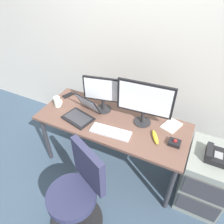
# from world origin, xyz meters

# --- Properties ---
(ground_plane) EXTENTS (8.00, 8.00, 0.00)m
(ground_plane) POSITION_xyz_m (0.00, 0.00, 0.00)
(ground_plane) COLOR #3A4E62
(back_wall) EXTENTS (6.00, 0.10, 2.80)m
(back_wall) POSITION_xyz_m (0.00, 0.68, 1.40)
(back_wall) COLOR beige
(back_wall) RESTS_ON ground
(desk) EXTENTS (1.63, 0.66, 0.71)m
(desk) POSITION_xyz_m (0.00, 0.00, 0.64)
(desk) COLOR brown
(desk) RESTS_ON ground
(file_cabinet) EXTENTS (0.42, 0.53, 0.68)m
(file_cabinet) POSITION_xyz_m (1.04, -0.01, 0.34)
(file_cabinet) COLOR gray
(file_cabinet) RESTS_ON ground
(desk_phone) EXTENTS (0.17, 0.20, 0.09)m
(desk_phone) POSITION_xyz_m (1.03, -0.02, 0.72)
(desk_phone) COLOR black
(desk_phone) RESTS_ON file_cabinet
(office_chair) EXTENTS (0.54, 0.55, 0.94)m
(office_chair) POSITION_xyz_m (0.03, -0.76, 0.43)
(office_chair) COLOR black
(office_chair) RESTS_ON ground
(monitor_main) EXTENTS (0.56, 0.18, 0.48)m
(monitor_main) POSITION_xyz_m (0.30, 0.11, 1.00)
(monitor_main) COLOR #262628
(monitor_main) RESTS_ON desk
(monitor_side) EXTENTS (0.42, 0.18, 0.41)m
(monitor_side) POSITION_xyz_m (-0.17, 0.13, 0.95)
(monitor_side) COLOR #262628
(monitor_side) RESTS_ON desk
(keyboard) EXTENTS (0.42, 0.17, 0.03)m
(keyboard) POSITION_xyz_m (0.07, -0.17, 0.73)
(keyboard) COLOR silver
(keyboard) RESTS_ON desk
(laptop) EXTENTS (0.38, 0.38, 0.22)m
(laptop) POSITION_xyz_m (-0.33, -0.08, 0.76)
(laptop) COLOR black
(laptop) RESTS_ON desk
(trackball_mouse) EXTENTS (0.11, 0.09, 0.07)m
(trackball_mouse) POSITION_xyz_m (0.68, -0.05, 0.74)
(trackball_mouse) COLOR black
(trackball_mouse) RESTS_ON desk
(coffee_mug) EXTENTS (0.09, 0.08, 0.12)m
(coffee_mug) POSITION_xyz_m (-0.68, -0.04, 0.77)
(coffee_mug) COLOR silver
(coffee_mug) RESTS_ON desk
(paper_notepad) EXTENTS (0.21, 0.25, 0.01)m
(paper_notepad) POSITION_xyz_m (0.59, 0.19, 0.72)
(paper_notepad) COLOR white
(paper_notepad) RESTS_ON desk
(cell_phone) EXTENTS (0.12, 0.16, 0.01)m
(cell_phone) POSITION_xyz_m (-0.70, 0.19, 0.72)
(cell_phone) COLOR black
(cell_phone) RESTS_ON desk
(banana) EXTENTS (0.13, 0.19, 0.04)m
(banana) POSITION_xyz_m (0.49, -0.05, 0.73)
(banana) COLOR yellow
(banana) RESTS_ON desk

